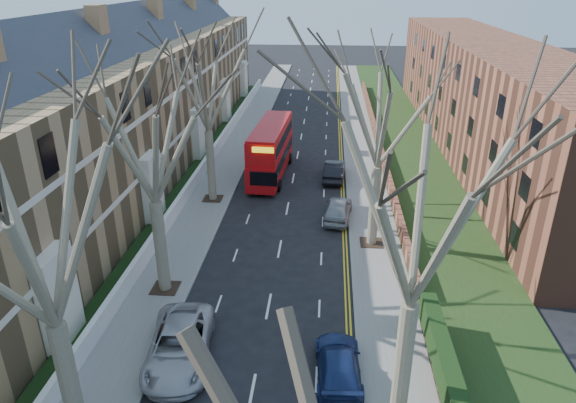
# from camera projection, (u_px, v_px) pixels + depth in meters

# --- Properties ---
(pavement_left) EXTENTS (3.00, 102.00, 0.12)m
(pavement_left) POSITION_uv_depth(u_px,v_px,m) (235.00, 153.00, 48.55)
(pavement_left) COLOR slate
(pavement_left) RESTS_ON ground
(pavement_right) EXTENTS (3.00, 102.00, 0.12)m
(pavement_right) POSITION_uv_depth(u_px,v_px,m) (362.00, 156.00, 47.68)
(pavement_right) COLOR slate
(pavement_right) RESTS_ON ground
(terrace_left) EXTENTS (9.70, 78.00, 13.60)m
(terrace_left) POSITION_uv_depth(u_px,v_px,m) (116.00, 116.00, 39.60)
(terrace_left) COLOR #9A7A4E
(terrace_left) RESTS_ON ground
(flats_right) EXTENTS (13.97, 54.00, 10.00)m
(flats_right) POSITION_uv_depth(u_px,v_px,m) (485.00, 96.00, 48.48)
(flats_right) COLOR brown
(flats_right) RESTS_ON ground
(front_wall_left) EXTENTS (0.30, 78.00, 1.00)m
(front_wall_left) POSITION_uv_depth(u_px,v_px,m) (197.00, 177.00, 41.16)
(front_wall_left) COLOR white
(front_wall_left) RESTS_ON ground
(grass_verge_right) EXTENTS (6.00, 102.00, 0.06)m
(grass_verge_right) POSITION_uv_depth(u_px,v_px,m) (411.00, 156.00, 47.32)
(grass_verge_right) COLOR #1F3714
(grass_verge_right) RESTS_ON ground
(tree_left_mid) EXTENTS (10.50, 10.50, 14.71)m
(tree_left_mid) POSITION_uv_depth(u_px,v_px,m) (29.00, 205.00, 14.62)
(tree_left_mid) COLOR #645D48
(tree_left_mid) RESTS_ON ground
(tree_left_far) EXTENTS (10.15, 10.15, 14.22)m
(tree_left_far) POSITION_uv_depth(u_px,v_px,m) (146.00, 123.00, 23.85)
(tree_left_far) COLOR #645D48
(tree_left_far) RESTS_ON ground
(tree_left_dist) EXTENTS (10.50, 10.50, 14.71)m
(tree_left_dist) POSITION_uv_depth(u_px,v_px,m) (205.00, 71.00, 34.65)
(tree_left_dist) COLOR #645D48
(tree_left_dist) RESTS_ON ground
(tree_right_mid) EXTENTS (10.50, 10.50, 14.71)m
(tree_right_mid) POSITION_uv_depth(u_px,v_px,m) (423.00, 191.00, 15.61)
(tree_right_mid) COLOR #645D48
(tree_right_mid) RESTS_ON ground
(tree_right_far) EXTENTS (10.15, 10.15, 14.22)m
(tree_right_far) POSITION_uv_depth(u_px,v_px,m) (382.00, 99.00, 28.49)
(tree_right_far) COLOR #645D48
(tree_right_far) RESTS_ON ground
(double_decker_bus) EXTENTS (3.02, 10.23, 4.26)m
(double_decker_bus) POSITION_uv_depth(u_px,v_px,m) (271.00, 152.00, 42.47)
(double_decker_bus) COLOR #AC0C0F
(double_decker_bus) RESTS_ON ground
(car_left_far) EXTENTS (3.29, 5.95, 1.58)m
(car_left_far) POSITION_uv_depth(u_px,v_px,m) (179.00, 345.00, 22.34)
(car_left_far) COLOR #ADADB3
(car_left_far) RESTS_ON ground
(car_right_near) EXTENTS (2.10, 4.70, 1.34)m
(car_right_near) POSITION_uv_depth(u_px,v_px,m) (339.00, 365.00, 21.37)
(car_right_near) COLOR navy
(car_right_near) RESTS_ON ground
(car_right_mid) EXTENTS (2.26, 4.53, 1.48)m
(car_right_mid) POSITION_uv_depth(u_px,v_px,m) (338.00, 209.00, 35.34)
(car_right_mid) COLOR gray
(car_right_mid) RESTS_ON ground
(car_right_far) EXTENTS (1.92, 4.74, 1.53)m
(car_right_far) POSITION_uv_depth(u_px,v_px,m) (334.00, 170.00, 42.24)
(car_right_far) COLOR black
(car_right_far) RESTS_ON ground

